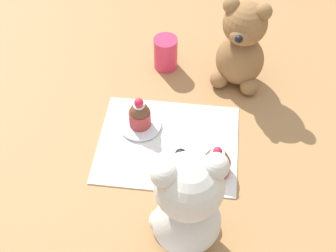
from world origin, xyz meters
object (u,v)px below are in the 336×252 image
Objects in this scene: saucer_plate at (140,125)px; cupcake_near_tan_bear at (140,115)px; teddy_bear_cream at (187,205)px; teddy_bear_tan at (241,47)px; juice_glass at (166,53)px; cupcake_near_cream_bear at (216,163)px.

saucer_plate is 1.18× the size of cupcake_near_tan_bear.
teddy_bear_cream reaches higher than teddy_bear_tan.
juice_glass is (-0.03, -0.19, -0.00)m from cupcake_near_tan_bear.
teddy_bear_tan is 2.90× the size of cupcake_near_tan_bear.
teddy_bear_cream is 0.45m from juice_glass.
cupcake_near_tan_bear is (0.19, 0.16, -0.06)m from teddy_bear_tan.
cupcake_near_cream_bear is 0.19m from cupcake_near_tan_bear.
juice_glass is at bearing -65.69° from cupcake_near_cream_bear.
teddy_bear_tan is 0.26m from cupcake_near_tan_bear.
cupcake_near_tan_bear is at bearing -81.72° from teddy_bear_cream.
saucer_plate is at bearing -126.78° from teddy_bear_tan.
teddy_bear_tan is at bearing -139.74° from cupcake_near_tan_bear.
teddy_bear_tan is at bearing -97.65° from cupcake_near_cream_bear.
cupcake_near_tan_bear is at bearing 81.56° from juice_glass.
cupcake_near_tan_bear is 0.93× the size of juice_glass.
cupcake_near_cream_bear is at bearing 114.31° from juice_glass.
teddy_bear_cream is 3.45× the size of cupcake_near_cream_bear.
teddy_bear_cream is 2.94× the size of juice_glass.
cupcake_near_cream_bear is 0.92× the size of cupcake_near_tan_bear.
saucer_plate is (0.19, 0.16, -0.09)m from teddy_bear_tan.
cupcake_near_tan_bear reaches higher than juice_glass.
teddy_bear_cream is 3.17× the size of cupcake_near_tan_bear.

